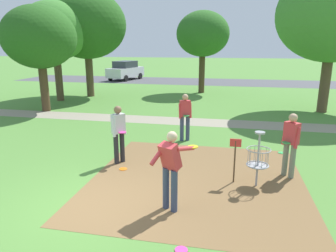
% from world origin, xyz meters
% --- Properties ---
extents(ground_plane, '(160.00, 160.00, 0.00)m').
position_xyz_m(ground_plane, '(0.00, 0.00, 0.00)').
color(ground_plane, '#518438').
extents(dirt_tee_pad, '(5.39, 5.56, 0.01)m').
position_xyz_m(dirt_tee_pad, '(2.14, 1.86, 0.00)').
color(dirt_tee_pad, brown).
rests_on(dirt_tee_pad, ground).
extents(disc_golf_basket, '(0.98, 0.58, 1.39)m').
position_xyz_m(disc_golf_basket, '(3.56, 1.82, 0.75)').
color(disc_golf_basket, '#9E9EA3').
rests_on(disc_golf_basket, ground).
extents(player_foreground_watching, '(0.49, 0.45, 1.71)m').
position_xyz_m(player_foreground_watching, '(1.32, 5.18, 0.97)').
color(player_foreground_watching, '#384260').
rests_on(player_foreground_watching, ground).
extents(player_throwing, '(0.45, 0.48, 1.71)m').
position_xyz_m(player_throwing, '(-0.24, 2.61, 0.97)').
color(player_throwing, '#232328').
rests_on(player_throwing, ground).
extents(player_waiting_left, '(0.90, 0.87, 1.71)m').
position_xyz_m(player_waiting_left, '(1.76, 0.26, 0.99)').
color(player_waiting_left, '#384260').
rests_on(player_waiting_left, ground).
extents(player_waiting_right, '(0.45, 0.45, 1.71)m').
position_xyz_m(player_waiting_right, '(4.47, 2.56, 0.97)').
color(player_waiting_right, slate).
rests_on(player_waiting_right, ground).
extents(frisbee_near_basket, '(0.22, 0.22, 0.02)m').
position_xyz_m(frisbee_near_basket, '(4.59, 4.45, 0.01)').
color(frisbee_near_basket, green).
rests_on(frisbee_near_basket, ground).
extents(frisbee_by_tee, '(0.22, 0.22, 0.02)m').
position_xyz_m(frisbee_by_tee, '(0.04, 2.13, 0.01)').
color(frisbee_by_tee, orange).
rests_on(frisbee_by_tee, ground).
extents(frisbee_mid_grass, '(0.22, 0.22, 0.02)m').
position_xyz_m(frisbee_mid_grass, '(2.21, -1.05, 0.01)').
color(frisbee_mid_grass, '#E53D99').
rests_on(frisbee_mid_grass, ground).
extents(tree_near_left, '(5.09, 5.09, 6.81)m').
position_xyz_m(tree_near_left, '(-6.48, 13.93, 4.62)').
color(tree_near_left, brown).
rests_on(tree_near_left, ground).
extents(tree_near_right, '(4.06, 4.06, 5.93)m').
position_xyz_m(tree_near_right, '(-7.62, 12.00, 4.18)').
color(tree_near_right, brown).
rests_on(tree_near_right, ground).
extents(tree_mid_left, '(3.67, 3.67, 5.32)m').
position_xyz_m(tree_mid_left, '(-6.65, 8.92, 3.73)').
color(tree_mid_left, '#4C3823').
rests_on(tree_mid_left, ground).
extents(tree_mid_center, '(3.70, 3.70, 5.70)m').
position_xyz_m(tree_mid_center, '(0.73, 17.07, 4.10)').
color(tree_mid_center, '#4C3823').
rests_on(tree_mid_center, ground).
extents(tree_mid_right, '(5.42, 5.42, 7.13)m').
position_xyz_m(tree_mid_right, '(7.56, 11.58, 4.81)').
color(tree_mid_right, brown).
rests_on(tree_mid_right, ground).
extents(parking_lot_strip, '(36.00, 6.00, 0.01)m').
position_xyz_m(parking_lot_strip, '(0.00, 24.10, 0.00)').
color(parking_lot_strip, '#4C4C51').
rests_on(parking_lot_strip, ground).
extents(parked_car_leftmost, '(2.81, 4.52, 1.84)m').
position_xyz_m(parked_car_leftmost, '(-7.53, 24.15, 0.92)').
color(parked_car_leftmost, silver).
rests_on(parked_car_leftmost, ground).
extents(gravel_path, '(40.00, 1.48, 0.00)m').
position_xyz_m(gravel_path, '(0.00, 8.07, 0.00)').
color(gravel_path, gray).
rests_on(gravel_path, ground).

